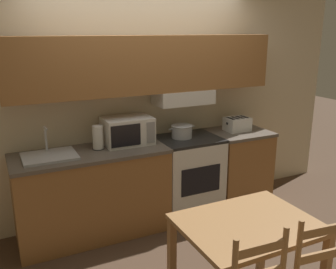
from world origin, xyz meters
The scene contains 11 objects.
ground_plane centered at (0.00, 0.00, 0.00)m, with size 16.00×16.00×0.00m, color #4C3828.
wall_back centered at (0.01, -0.06, 1.47)m, with size 5.30×0.38×2.55m.
lower_counter_main centered at (-0.69, -0.30, 0.45)m, with size 1.54×0.62×0.91m.
lower_counter_right_stub centered at (1.12, -0.30, 0.45)m, with size 0.68×0.62×0.91m.
stove_range centered at (0.43, -0.29, 0.45)m, with size 0.68×0.59×0.91m.
cooking_pot centered at (0.37, -0.25, 0.98)m, with size 0.32×0.24×0.15m.
microwave centered at (-0.26, -0.20, 1.05)m, with size 0.50×0.37×0.29m.
toaster centered at (1.10, -0.28, 0.99)m, with size 0.29×0.21×0.16m.
sink_basin centered at (-1.08, -0.30, 0.92)m, with size 0.50×0.40×0.28m.
paper_towel_roll centered at (-0.59, -0.25, 1.03)m, with size 0.12×0.12×0.24m.
dining_table centered at (0.03, -1.91, 0.63)m, with size 0.96×0.75×0.75m.
Camera 1 is at (-1.54, -3.82, 2.08)m, focal length 40.00 mm.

